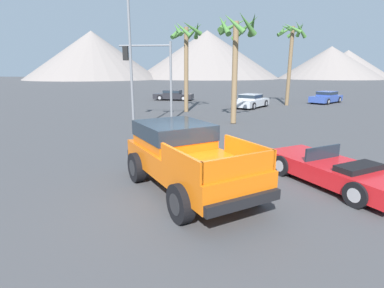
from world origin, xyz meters
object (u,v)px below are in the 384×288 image
(red_convertible_car, at_px, (335,171))
(street_lamp_post, at_px, (130,44))
(palm_tree_leaning, at_px, (237,42))
(palm_tree_short, at_px, (291,44))
(palm_tree_tall, at_px, (187,45))
(orange_pickup_truck, at_px, (184,153))
(parked_car_blue, at_px, (326,97))
(parked_car_dark, at_px, (173,95))
(traffic_light_main, at_px, (150,66))
(parked_car_silver, at_px, (251,101))

(red_convertible_car, height_order, street_lamp_post, street_lamp_post)
(palm_tree_leaning, bearing_deg, palm_tree_short, 62.27)
(palm_tree_tall, bearing_deg, orange_pickup_truck, -84.42)
(palm_tree_leaning, bearing_deg, parked_car_blue, 52.36)
(palm_tree_tall, bearing_deg, parked_car_dark, 104.97)
(parked_car_dark, height_order, street_lamp_post, street_lamp_post)
(palm_tree_short, relative_size, palm_tree_leaning, 1.15)
(orange_pickup_truck, height_order, red_convertible_car, orange_pickup_truck)
(traffic_light_main, xyz_separation_m, palm_tree_leaning, (5.68, -0.68, 1.45))
(orange_pickup_truck, xyz_separation_m, red_convertible_car, (4.53, 0.61, -0.63))
(parked_car_silver, relative_size, street_lamp_post, 0.58)
(parked_car_blue, relative_size, parked_car_silver, 0.98)
(palm_tree_short, bearing_deg, palm_tree_leaning, -117.73)
(red_convertible_car, distance_m, parked_car_blue, 25.75)
(parked_car_blue, xyz_separation_m, palm_tree_leaning, (-10.47, -13.57, 4.50))
(orange_pickup_truck, distance_m, street_lamp_post, 9.70)
(red_convertible_car, relative_size, palm_tree_short, 0.58)
(red_convertible_car, xyz_separation_m, parked_car_dark, (-8.84, 26.26, 0.16))
(parked_car_blue, distance_m, parked_car_silver, 9.78)
(orange_pickup_truck, xyz_separation_m, parked_car_dark, (-4.31, 26.87, -0.47))
(orange_pickup_truck, relative_size, palm_tree_leaning, 0.78)
(palm_tree_tall, bearing_deg, red_convertible_car, -69.29)
(red_convertible_car, bearing_deg, palm_tree_short, 49.89)
(parked_car_blue, distance_m, parked_car_dark, 16.91)
(red_convertible_car, xyz_separation_m, street_lamp_post, (-8.32, 7.52, 4.33))
(red_convertible_car, bearing_deg, palm_tree_tall, 79.19)
(parked_car_blue, xyz_separation_m, parked_car_silver, (-8.48, -4.87, 0.02))
(orange_pickup_truck, bearing_deg, red_convertible_car, -26.54)
(palm_tree_short, bearing_deg, red_convertible_car, -98.59)
(palm_tree_tall, bearing_deg, palm_tree_leaning, -55.82)
(palm_tree_tall, relative_size, palm_tree_short, 0.91)
(orange_pickup_truck, xyz_separation_m, parked_car_blue, (12.52, 25.09, -0.44))
(orange_pickup_truck, height_order, street_lamp_post, street_lamp_post)
(orange_pickup_truck, distance_m, palm_tree_leaning, 12.38)
(parked_car_blue, bearing_deg, orange_pickup_truck, 105.52)
(parked_car_silver, distance_m, traffic_light_main, 11.50)
(street_lamp_post, relative_size, palm_tree_short, 1.01)
(parked_car_dark, bearing_deg, orange_pickup_truck, 16.06)
(parked_car_blue, bearing_deg, traffic_light_main, 80.63)
(red_convertible_car, relative_size, street_lamp_post, 0.57)
(red_convertible_car, height_order, palm_tree_leaning, palm_tree_leaning)
(parked_car_dark, xyz_separation_m, palm_tree_tall, (2.65, -9.90, 4.82))
(red_convertible_car, distance_m, palm_tree_tall, 18.19)
(parked_car_blue, relative_size, street_lamp_post, 0.57)
(red_convertible_car, relative_size, palm_tree_leaning, 0.67)
(parked_car_dark, distance_m, traffic_light_main, 15.01)
(traffic_light_main, distance_m, palm_tree_leaning, 5.90)
(palm_tree_short, xyz_separation_m, palm_tree_leaning, (-5.80, -11.03, -0.75))
(palm_tree_short, bearing_deg, parked_car_blue, 28.57)
(street_lamp_post, bearing_deg, parked_car_dark, 91.58)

